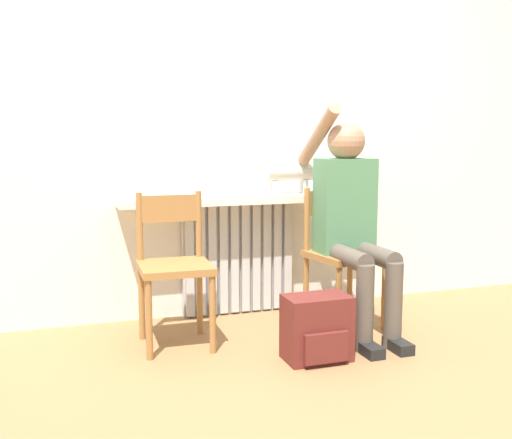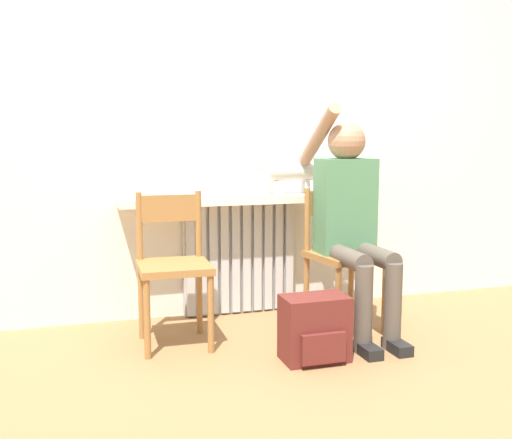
{
  "view_description": "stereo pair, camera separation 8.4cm",
  "coord_description": "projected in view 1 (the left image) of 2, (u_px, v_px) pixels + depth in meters",
  "views": [
    {
      "loc": [
        -1.15,
        -2.59,
        1.17
      ],
      "look_at": [
        0.0,
        0.79,
        0.68
      ],
      "focal_mm": 42.0,
      "sensor_mm": 36.0,
      "label": 1
    },
    {
      "loc": [
        -1.07,
        -2.61,
        1.17
      ],
      "look_at": [
        0.0,
        0.79,
        0.68
      ],
      "focal_mm": 42.0,
      "sensor_mm": 36.0,
      "label": 2
    }
  ],
  "objects": [
    {
      "name": "backpack",
      "position": [
        317.0,
        329.0,
        3.15
      ],
      "size": [
        0.34,
        0.24,
        0.35
      ],
      "color": "maroon",
      "rests_on": "ground_plane"
    },
    {
      "name": "ground_plane",
      "position": [
        307.0,
        376.0,
        2.95
      ],
      "size": [
        12.0,
        12.0,
        0.0
      ],
      "primitive_type": "plane",
      "color": "olive"
    },
    {
      "name": "radiator",
      "position": [
        238.0,
        258.0,
        3.98
      ],
      "size": [
        0.75,
        0.08,
        0.75
      ],
      "color": "silver",
      "rests_on": "ground_plane"
    },
    {
      "name": "window_glass",
      "position": [
        236.0,
        90.0,
        3.87
      ],
      "size": [
        1.52,
        0.01,
        1.35
      ],
      "color": "white",
      "rests_on": "windowsill"
    },
    {
      "name": "chair_right",
      "position": [
        342.0,
        253.0,
        3.69
      ],
      "size": [
        0.45,
        0.45,
        0.86
      ],
      "rotation": [
        0.0,
        0.0,
        0.17
      ],
      "color": "#9E6B38",
      "rests_on": "ground_plane"
    },
    {
      "name": "chair_left",
      "position": [
        174.0,
        264.0,
        3.35
      ],
      "size": [
        0.4,
        0.4,
        0.86
      ],
      "rotation": [
        0.0,
        0.0,
        -0.03
      ],
      "color": "#9E6B38",
      "rests_on": "ground_plane"
    },
    {
      "name": "person",
      "position": [
        352.0,
        214.0,
        3.55
      ],
      "size": [
        0.36,
        0.98,
        1.37
      ],
      "color": "brown",
      "rests_on": "ground_plane"
    },
    {
      "name": "wall_with_window",
      "position": [
        234.0,
        109.0,
        3.92
      ],
      "size": [
        7.0,
        0.06,
        2.7
      ],
      "color": "white",
      "rests_on": "ground_plane"
    },
    {
      "name": "cat",
      "position": [
        293.0,
        172.0,
        3.93
      ],
      "size": [
        0.55,
        0.12,
        0.25
      ],
      "color": "silver",
      "rests_on": "windowsill"
    },
    {
      "name": "windowsill",
      "position": [
        242.0,
        199.0,
        3.85
      ],
      "size": [
        1.58,
        0.25,
        0.05
      ],
      "color": "white",
      "rests_on": "radiator"
    }
  ]
}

